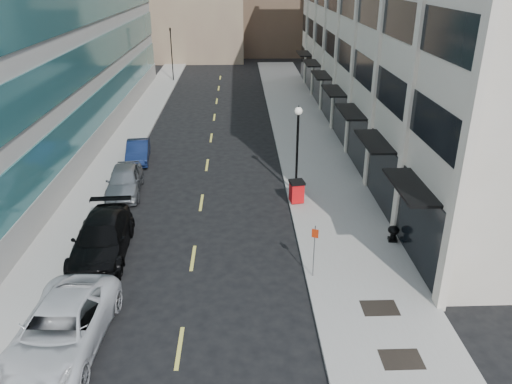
{
  "coord_description": "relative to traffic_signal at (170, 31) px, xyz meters",
  "views": [
    {
      "loc": [
        2.21,
        -11.89,
        12.22
      ],
      "look_at": [
        2.96,
        9.21,
        2.76
      ],
      "focal_mm": 35.0,
      "sensor_mm": 36.0,
      "label": 1
    }
  ],
  "objects": [
    {
      "name": "urn_planter",
      "position": [
        15.1,
        -38.99,
        -5.09
      ],
      "size": [
        0.56,
        0.56,
        0.78
      ],
      "rotation": [
        0.0,
        0.0,
        -0.15
      ],
      "color": "black",
      "rests_on": "sidewalk_right"
    },
    {
      "name": "sidewalk_right",
      "position": [
        13.0,
        -28.0,
        -5.64
      ],
      "size": [
        5.0,
        80.0,
        0.15
      ],
      "primitive_type": "cube",
      "color": "gray",
      "rests_on": "ground"
    },
    {
      "name": "sign_post",
      "position": [
        10.8,
        -41.88,
        -4.0
      ],
      "size": [
        0.27,
        0.15,
        2.44
      ],
      "rotation": [
        0.0,
        0.0,
        -0.43
      ],
      "color": "slate",
      "rests_on": "sidewalk_right"
    },
    {
      "name": "traffic_signal",
      "position": [
        0.0,
        0.0,
        0.0
      ],
      "size": [
        0.66,
        0.66,
        6.98
      ],
      "color": "black",
      "rests_on": "ground"
    },
    {
      "name": "car_blue_sedan",
      "position": [
        0.7,
        -27.0,
        -5.03
      ],
      "size": [
        1.92,
        4.33,
        1.38
      ],
      "primitive_type": "imported",
      "rotation": [
        0.0,
        0.0,
        0.11
      ],
      "color": "#132047",
      "rests_on": "ground"
    },
    {
      "name": "car_white_van",
      "position": [
        1.46,
        -45.91,
        -4.87
      ],
      "size": [
        3.16,
        6.27,
        1.7
      ],
      "primitive_type": "imported",
      "rotation": [
        0.0,
        0.0,
        -0.06
      ],
      "color": "silver",
      "rests_on": "ground"
    },
    {
      "name": "building_right",
      "position": [
        22.44,
        -21.01,
        3.28
      ],
      "size": [
        15.3,
        46.5,
        18.25
      ],
      "color": "beige",
      "rests_on": "ground"
    },
    {
      "name": "road_centerline",
      "position": [
        5.5,
        -31.0,
        -5.71
      ],
      "size": [
        0.15,
        68.2,
        0.01
      ],
      "color": "#D8CC4C",
      "rests_on": "ground"
    },
    {
      "name": "trash_bin",
      "position": [
        10.9,
        -34.44,
        -4.87
      ],
      "size": [
        0.92,
        0.96,
        1.3
      ],
      "rotation": [
        0.0,
        0.0,
        0.16
      ],
      "color": "red",
      "rests_on": "sidewalk_right"
    },
    {
      "name": "grate_far",
      "position": [
        13.1,
        -44.2,
        -5.56
      ],
      "size": [
        1.4,
        1.0,
        0.01
      ],
      "primitive_type": "cube",
      "color": "black",
      "rests_on": "sidewalk_right"
    },
    {
      "name": "sidewalk_left",
      "position": [
        -1.0,
        -28.0,
        -5.64
      ],
      "size": [
        3.0,
        80.0,
        0.15
      ],
      "primitive_type": "cube",
      "color": "gray",
      "rests_on": "ground"
    },
    {
      "name": "grate_mid",
      "position": [
        13.1,
        -47.0,
        -5.56
      ],
      "size": [
        1.4,
        1.0,
        0.01
      ],
      "primitive_type": "cube",
      "color": "black",
      "rests_on": "sidewalk_right"
    },
    {
      "name": "car_black_pickup",
      "position": [
        1.31,
        -39.53,
        -4.86
      ],
      "size": [
        2.74,
        6.07,
        1.73
      ],
      "primitive_type": "imported",
      "rotation": [
        0.0,
        0.0,
        0.06
      ],
      "color": "black",
      "rests_on": "ground"
    },
    {
      "name": "lamppost",
      "position": [
        11.03,
        -32.98,
        -2.5
      ],
      "size": [
        0.43,
        0.43,
        5.23
      ],
      "color": "black",
      "rests_on": "sidewalk_right"
    },
    {
      "name": "car_silver_sedan",
      "position": [
        0.91,
        -32.51,
        -4.9
      ],
      "size": [
        2.36,
        4.98,
        1.65
      ],
      "primitive_type": "imported",
      "rotation": [
        0.0,
        0.0,
        0.09
      ],
      "color": "gray",
      "rests_on": "ground"
    }
  ]
}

